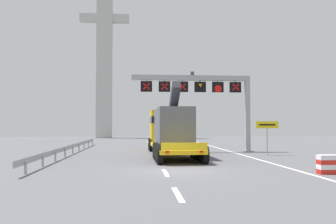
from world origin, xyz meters
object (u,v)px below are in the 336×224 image
overhead_lane_gantry (206,90)px  bridge_pylon_distant (105,39)px  crash_barrier_striped (329,164)px  exit_sign_yellow (267,129)px  heavy_haul_truck_yellow (169,129)px

overhead_lane_gantry → bridge_pylon_distant: size_ratio=0.30×
crash_barrier_striped → bridge_pylon_distant: size_ratio=0.03×
overhead_lane_gantry → bridge_pylon_distant: bridge_pylon_distant is taller
exit_sign_yellow → bridge_pylon_distant: 45.09m
exit_sign_yellow → heavy_haul_truck_yellow: bearing=167.7°
exit_sign_yellow → bridge_pylon_distant: size_ratio=0.07×
exit_sign_yellow → crash_barrier_striped: size_ratio=2.59×
overhead_lane_gantry → bridge_pylon_distant: 39.41m
heavy_haul_truck_yellow → exit_sign_yellow: size_ratio=5.39×
exit_sign_yellow → crash_barrier_striped: bearing=-95.0°
overhead_lane_gantry → exit_sign_yellow: bearing=-41.4°
overhead_lane_gantry → exit_sign_yellow: size_ratio=4.03×
exit_sign_yellow → crash_barrier_striped: 10.57m
heavy_haul_truck_yellow → overhead_lane_gantry: bearing=30.9°
heavy_haul_truck_yellow → crash_barrier_striped: size_ratio=13.96×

